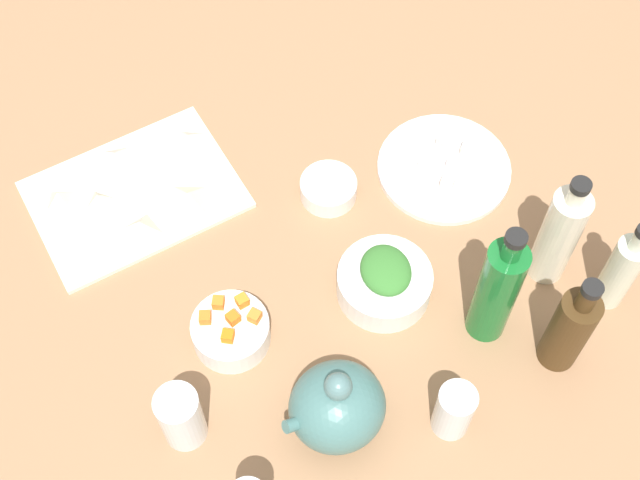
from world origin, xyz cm
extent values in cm
cube|color=#9A704E|center=(0.00, 0.00, 1.50)|extent=(190.00, 190.00, 3.00)
cube|color=white|center=(23.04, -26.31, 3.50)|extent=(35.82, 26.46, 1.00)
cylinder|color=white|center=(-28.19, -5.07, 3.60)|extent=(24.05, 24.05, 1.20)
cylinder|color=white|center=(-5.92, 11.09, 5.73)|extent=(15.56, 15.56, 5.47)
cylinder|color=white|center=(19.82, 6.95, 5.57)|extent=(12.41, 12.41, 5.14)
cylinder|color=white|center=(-7.25, -10.26, 4.87)|extent=(10.00, 10.00, 3.74)
ellipsoid|color=#457370|center=(11.79, 27.04, 9.23)|extent=(14.54, 13.87, 12.45)
sphere|color=slate|center=(11.79, 27.04, 17.08)|extent=(4.07, 4.07, 4.07)
cylinder|color=#457370|center=(17.97, 27.04, 10.78)|extent=(5.38, 2.00, 3.93)
cylinder|color=#176A29|center=(-17.27, 24.20, 14.11)|extent=(6.35, 6.35, 22.22)
cylinder|color=#176A29|center=(-17.27, 24.20, 27.18)|extent=(2.86, 2.86, 3.92)
cylinder|color=black|center=(-17.27, 24.20, 29.75)|extent=(3.17, 3.17, 1.20)
cylinder|color=silver|center=(-37.91, 29.42, 10.84)|extent=(5.10, 5.10, 15.68)
cylinder|color=silver|center=(-37.91, 29.42, 20.63)|extent=(2.30, 2.30, 3.89)
cylinder|color=beige|center=(-32.06, 20.29, 13.15)|extent=(6.22, 6.22, 20.29)
cylinder|color=beige|center=(-32.06, 20.29, 24.95)|extent=(2.80, 2.80, 3.32)
cylinder|color=black|center=(-32.06, 20.29, 27.21)|extent=(3.11, 3.11, 1.20)
cylinder|color=#452E15|center=(-24.30, 33.95, 11.51)|extent=(6.16, 6.16, 17.02)
cylinder|color=#452E15|center=(-24.30, 33.95, 22.19)|extent=(2.77, 2.77, 4.34)
cylinder|color=black|center=(-24.30, 33.95, 24.96)|extent=(3.08, 3.08, 1.20)
cylinder|color=white|center=(32.55, 17.50, 9.07)|extent=(6.55, 6.55, 12.14)
cylinder|color=white|center=(-3.20, 35.46, 8.38)|extent=(5.76, 5.76, 10.76)
cube|color=orange|center=(22.77, 4.48, 9.04)|extent=(2.41, 2.41, 1.80)
cube|color=orange|center=(19.85, 3.07, 9.04)|extent=(2.49, 2.49, 1.80)
cube|color=orange|center=(21.01, 9.00, 9.04)|extent=(2.52, 2.52, 1.80)
cube|color=orange|center=(15.90, 7.94, 9.04)|extent=(2.49, 2.49, 1.80)
cube|color=orange|center=(16.43, 4.56, 9.04)|extent=(1.92, 1.92, 1.80)
cube|color=orange|center=(18.98, 6.58, 9.04)|extent=(2.15, 2.15, 1.80)
ellipsoid|color=#387730|center=(-5.92, 11.09, 10.12)|extent=(10.20, 11.22, 3.31)
cube|color=white|center=(-29.65, -4.34, 5.30)|extent=(3.03, 3.03, 2.20)
cube|color=white|center=(-25.19, -6.40, 5.30)|extent=(2.80, 2.80, 2.20)
cube|color=white|center=(-30.53, -8.95, 5.30)|extent=(2.31, 2.31, 2.20)
cube|color=#FBE8CB|center=(-26.42, -1.35, 5.30)|extent=(3.08, 3.08, 2.20)
cube|color=white|center=(-33.40, -5.65, 5.30)|extent=(3.10, 3.10, 2.20)
pyramid|color=beige|center=(23.01, -34.58, 5.07)|extent=(6.83, 6.60, 2.14)
pyramid|color=beige|center=(29.17, -26.87, 5.51)|extent=(4.14, 4.57, 3.01)
pyramid|color=beige|center=(9.83, -31.92, 5.13)|extent=(5.89, 5.40, 2.26)
pyramid|color=beige|center=(24.87, -18.20, 5.52)|extent=(7.43, 7.38, 3.04)
pyramid|color=beige|center=(15.17, -20.36, 5.10)|extent=(7.16, 7.45, 2.20)
pyramid|color=beige|center=(35.00, -30.49, 5.58)|extent=(5.99, 5.80, 3.17)
camera|label=1|loc=(35.61, 65.68, 130.41)|focal=48.74mm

